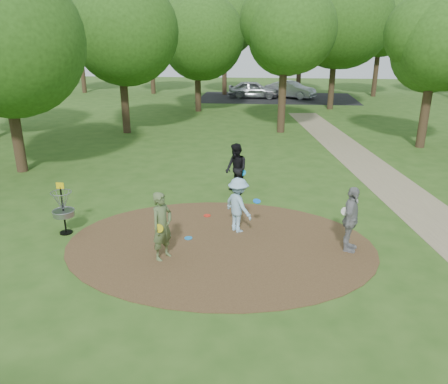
{
  "coord_description": "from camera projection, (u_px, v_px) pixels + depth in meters",
  "views": [
    {
      "loc": [
        1.17,
        -10.67,
        5.39
      ],
      "look_at": [
        0.0,
        1.2,
        1.1
      ],
      "focal_mm": 35.0,
      "sensor_mm": 36.0,
      "label": 1
    }
  ],
  "objects": [
    {
      "name": "player_observer_with_disc",
      "position": [
        162.0,
        226.0,
        10.9
      ],
      "size": [
        0.69,
        0.78,
        1.79
      ],
      "color": "#53663B",
      "rests_on": "ground"
    },
    {
      "name": "car_left",
      "position": [
        253.0,
        89.0,
        39.44
      ],
      "size": [
        4.54,
        1.86,
        1.54
      ],
      "primitive_type": "imported",
      "rotation": [
        0.0,
        0.0,
        1.56
      ],
      "color": "#A5A6AC",
      "rests_on": "ground"
    },
    {
      "name": "player_waiting_with_disc",
      "position": [
        351.0,
        220.0,
        11.31
      ],
      "size": [
        0.75,
        1.13,
        1.78
      ],
      "color": "gray",
      "rests_on": "ground"
    },
    {
      "name": "parking_lot",
      "position": [
        277.0,
        98.0,
        39.83
      ],
      "size": [
        14.0,
        8.0,
        0.01
      ],
      "primitive_type": "cube",
      "color": "black",
      "rests_on": "ground"
    },
    {
      "name": "ground",
      "position": [
        220.0,
        245.0,
        11.92
      ],
      "size": [
        100.0,
        100.0,
        0.0
      ],
      "primitive_type": "plane",
      "color": "#2D5119",
      "rests_on": "ground"
    },
    {
      "name": "footpath",
      "position": [
        440.0,
        224.0,
        13.19
      ],
      "size": [
        7.55,
        39.89,
        0.01
      ],
      "primitive_type": "cube",
      "rotation": [
        0.0,
        0.0,
        0.14
      ],
      "color": "#8C7A5B",
      "rests_on": "ground"
    },
    {
      "name": "disc_ground_red",
      "position": [
        207.0,
        216.0,
        13.77
      ],
      "size": [
        0.22,
        0.22,
        0.02
      ],
      "primitive_type": "cylinder",
      "color": "red",
      "rests_on": "dirt_clearing"
    },
    {
      "name": "disc_ground_cyan",
      "position": [
        188.0,
        238.0,
        12.24
      ],
      "size": [
        0.22,
        0.22,
        0.02
      ],
      "primitive_type": "cylinder",
      "color": "#1879C2",
      "rests_on": "dirt_clearing"
    },
    {
      "name": "tree_ring",
      "position": [
        289.0,
        37.0,
        19.4
      ],
      "size": [
        37.8,
        46.21,
        9.82
      ],
      "color": "#332316",
      "rests_on": "ground"
    },
    {
      "name": "dirt_clearing",
      "position": [
        220.0,
        244.0,
        11.92
      ],
      "size": [
        8.4,
        8.4,
        0.02
      ],
      "primitive_type": "cylinder",
      "color": "#47301C",
      "rests_on": "ground"
    },
    {
      "name": "disc_golf_basket",
      "position": [
        63.0,
        205.0,
        12.32
      ],
      "size": [
        0.63,
        0.63,
        1.54
      ],
      "color": "black",
      "rests_on": "ground"
    },
    {
      "name": "car_right",
      "position": [
        290.0,
        90.0,
        39.52
      ],
      "size": [
        4.77,
        3.45,
        1.5
      ],
      "primitive_type": "imported",
      "rotation": [
        0.0,
        0.0,
        1.11
      ],
      "color": "#9DA0A4",
      "rests_on": "ground"
    },
    {
      "name": "player_walking_with_disc",
      "position": [
        236.0,
        169.0,
        15.45
      ],
      "size": [
        1.06,
        1.12,
        1.84
      ],
      "color": "black",
      "rests_on": "ground"
    },
    {
      "name": "player_throwing_with_disc",
      "position": [
        238.0,
        205.0,
        12.48
      ],
      "size": [
        1.24,
        1.18,
        1.62
      ],
      "color": "#97C4E1",
      "rests_on": "ground"
    }
  ]
}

